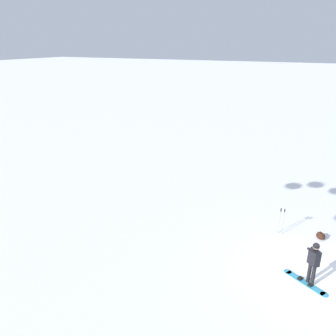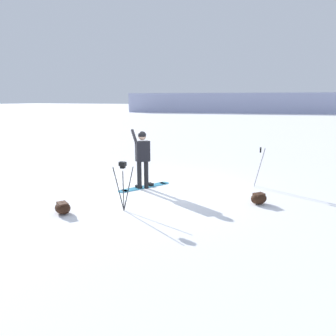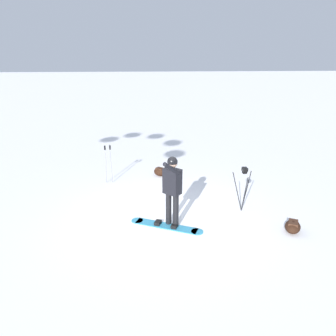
# 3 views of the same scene
# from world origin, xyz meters

# --- Properties ---
(ground_plane) EXTENTS (300.00, 300.00, 0.00)m
(ground_plane) POSITION_xyz_m (0.00, 0.00, 0.00)
(ground_plane) COLOR white
(snowboarder) EXTENTS (0.54, 0.76, 1.82)m
(snowboarder) POSITION_xyz_m (-0.01, 0.43, 1.10)
(snowboarder) COLOR black
(snowboarder) RESTS_ON ground_plane
(snowboard) EXTENTS (1.67, 1.07, 0.10)m
(snowboard) POSITION_xyz_m (0.13, 0.44, 0.02)
(snowboard) COLOR teal
(snowboard) RESTS_ON ground_plane
(gear_bag_large) EXTENTS (0.56, 0.55, 0.30)m
(gear_bag_large) POSITION_xyz_m (-0.21, -3.11, 0.16)
(gear_bag_large) COLOR black
(gear_bag_large) RESTS_ON ground_plane
(camera_tripod) EXTENTS (0.55, 0.48, 1.25)m
(camera_tripod) POSITION_xyz_m (-2.03, -0.07, 0.90)
(camera_tripod) COLOR #262628
(camera_tripod) RESTS_ON ground_plane
(gear_bag_small) EXTENTS (0.57, 0.62, 0.28)m
(gear_bag_small) POSITION_xyz_m (-2.80, 1.20, 0.15)
(gear_bag_small) COLOR black
(gear_bag_small) RESTS_ON ground_plane
(ski_poles) EXTENTS (0.23, 0.31, 1.24)m
(ski_poles) POSITION_xyz_m (1.57, -2.88, 0.82)
(ski_poles) COLOR gray
(ski_poles) RESTS_ON ground_plane
(distant_ridge) EXTENTS (17.88, 44.66, 3.84)m
(distant_ridge) POSITION_xyz_m (60.21, 9.11, 1.92)
(distant_ridge) COLOR #989EC0
(distant_ridge) RESTS_ON ground_plane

